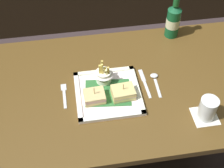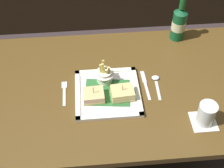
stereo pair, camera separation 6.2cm
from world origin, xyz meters
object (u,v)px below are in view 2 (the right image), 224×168
at_px(sandwich_half_right, 122,93).
at_px(knife, 145,84).
at_px(fries_cup, 104,74).
at_px(spoon, 156,81).
at_px(sandwich_half_left, 94,96).
at_px(dining_table, 116,110).
at_px(fork, 64,92).
at_px(water_glass, 206,115).
at_px(square_plate, 108,93).
at_px(beer_bottle, 179,23).

distance_m(sandwich_half_right, knife, 0.13).
bearing_deg(fries_cup, spoon, -5.01).
distance_m(sandwich_half_left, sandwich_half_right, 0.12).
relative_size(dining_table, sandwich_half_left, 14.60).
bearing_deg(fork, fries_cup, 13.77).
xyz_separation_m(sandwich_half_left, knife, (0.23, 0.07, -0.03)).
relative_size(dining_table, fries_cup, 11.90).
bearing_deg(sandwich_half_left, fork, 155.93).
relative_size(dining_table, water_glass, 13.27).
xyz_separation_m(dining_table, fries_cup, (-0.05, 0.03, 0.22)).
relative_size(dining_table, knife, 7.57).
xyz_separation_m(water_glass, fork, (-0.55, 0.20, -0.05)).
height_order(sandwich_half_left, sandwich_half_right, sandwich_half_right).
xyz_separation_m(dining_table, square_plate, (-0.04, -0.04, 0.18)).
bearing_deg(beer_bottle, spoon, -118.09).
distance_m(fries_cup, knife, 0.19).
bearing_deg(spoon, fries_cup, 174.99).
height_order(sandwich_half_left, water_glass, water_glass).
distance_m(square_plate, fries_cup, 0.08).
bearing_deg(beer_bottle, sandwich_half_left, -139.51).
height_order(beer_bottle, knife, beer_bottle).
xyz_separation_m(square_plate, fork, (-0.19, 0.03, -0.00)).
distance_m(fries_cup, beer_bottle, 0.47).
xyz_separation_m(square_plate, fries_cup, (-0.01, 0.07, 0.05)).
xyz_separation_m(sandwich_half_left, spoon, (0.28, 0.08, -0.02)).
bearing_deg(sandwich_half_left, dining_table, 33.76).
height_order(dining_table, spoon, spoon).
distance_m(sandwich_half_left, knife, 0.24).
bearing_deg(fork, beer_bottle, 29.43).
bearing_deg(spoon, sandwich_half_left, -164.18).
distance_m(water_glass, spoon, 0.28).
bearing_deg(sandwich_half_right, spoon, 26.40).
relative_size(dining_table, square_plate, 4.75).
bearing_deg(fries_cup, sandwich_half_left, -117.75).
bearing_deg(sandwich_half_right, beer_bottle, 49.67).
height_order(square_plate, sandwich_half_left, sandwich_half_left).
bearing_deg(water_glass, sandwich_half_left, 160.83).
height_order(dining_table, fries_cup, fries_cup).
height_order(knife, spoon, spoon).
height_order(dining_table, fork, fork).
height_order(square_plate, fork, square_plate).
xyz_separation_m(dining_table, sandwich_half_left, (-0.10, -0.07, 0.20)).
bearing_deg(fork, sandwich_half_left, -24.07).
relative_size(dining_table, sandwich_half_right, 13.15).
bearing_deg(sandwich_half_left, water_glass, -19.17).
relative_size(fries_cup, fork, 0.80).
relative_size(square_plate, fork, 2.01).
height_order(dining_table, sandwich_half_left, sandwich_half_left).
bearing_deg(square_plate, fork, 171.55).
height_order(sandwich_half_left, fries_cup, fries_cup).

